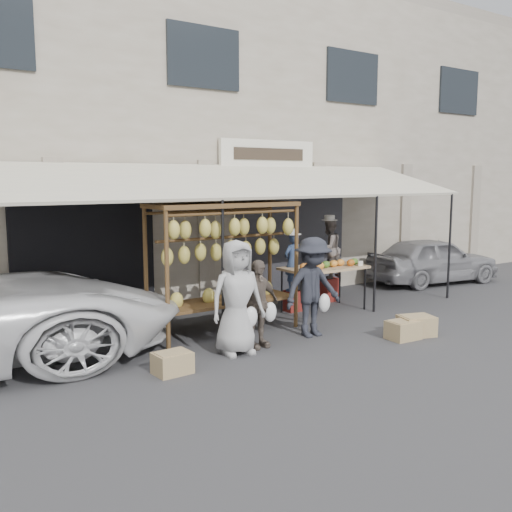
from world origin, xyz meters
The scene contains 16 objects.
ground_plane centered at (0.00, 0.00, 0.00)m, with size 90.00×90.00×0.00m, color #2D2D30.
shophouse centered at (0.00, 6.50, 3.65)m, with size 24.00×6.15×7.30m.
awning centered at (0.01, 2.28, 2.57)m, with size 10.00×2.35×2.92m.
banana_rack centered at (-0.76, 1.46, 1.57)m, with size 2.60×0.90×2.24m.
produce_table centered at (1.72, 1.73, 0.88)m, with size 1.70×0.90×1.04m.
vendor_left centered at (1.19, 2.11, 1.00)m, with size 0.42×0.28×1.16m, color navy.
vendor_right centered at (2.44, 2.45, 1.14)m, with size 0.62×0.49×1.28m, color slate.
customer_left centered at (-1.22, 0.39, 0.87)m, with size 0.85×0.55×1.74m, color #A6A6A6.
customer_mid centered at (-0.79, 0.48, 0.70)m, with size 0.82×0.34×1.39m, color #62554B.
customer_right centered at (0.35, 0.49, 0.84)m, with size 1.08×0.62×1.68m, color #23252E.
stool_left centered at (1.19, 2.11, 0.21)m, with size 0.30×0.30×0.42m, color maroon.
stool_right centered at (2.44, 2.45, 0.25)m, with size 0.36×0.36×0.50m, color maroon.
crate_near_a centered at (1.47, -0.50, 0.15)m, with size 0.51×0.39×0.31m, color tan.
crate_near_b centered at (1.82, -0.48, 0.17)m, with size 0.56×0.43×0.34m, color tan.
crate_far centered at (-2.43, 0.13, 0.15)m, with size 0.49×0.37×0.29m, color tan.
sedan centered at (6.02, 2.54, 0.59)m, with size 1.40×3.47×1.18m, color gray.
Camera 1 is at (-5.71, -6.69, 2.65)m, focal length 40.00 mm.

